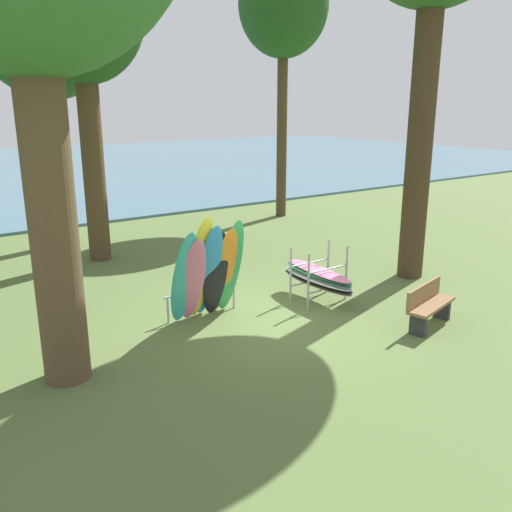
{
  "coord_description": "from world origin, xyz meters",
  "views": [
    {
      "loc": [
        -6.03,
        -8.42,
        4.3
      ],
      "look_at": [
        0.43,
        0.82,
        1.1
      ],
      "focal_mm": 38.4,
      "sensor_mm": 36.0,
      "label": 1
    }
  ],
  "objects_px": {
    "leaning_board_pile": "(208,273)",
    "board_storage_rack": "(318,277)",
    "tree_deep_back": "(81,15)",
    "park_bench": "(429,305)",
    "tree_mid_behind": "(44,11)",
    "tree_far_right_back": "(283,7)"
  },
  "relations": [
    {
      "from": "board_storage_rack",
      "to": "tree_mid_behind",
      "type": "bearing_deg",
      "value": 110.48
    },
    {
      "from": "leaning_board_pile",
      "to": "board_storage_rack",
      "type": "height_order",
      "value": "leaning_board_pile"
    },
    {
      "from": "leaning_board_pile",
      "to": "board_storage_rack",
      "type": "bearing_deg",
      "value": -9.08
    },
    {
      "from": "park_bench",
      "to": "board_storage_rack",
      "type": "bearing_deg",
      "value": 109.23
    },
    {
      "from": "tree_mid_behind",
      "to": "tree_deep_back",
      "type": "height_order",
      "value": "tree_mid_behind"
    },
    {
      "from": "tree_mid_behind",
      "to": "tree_far_right_back",
      "type": "distance_m",
      "value": 8.2
    },
    {
      "from": "tree_mid_behind",
      "to": "board_storage_rack",
      "type": "relative_size",
      "value": 4.33
    },
    {
      "from": "tree_deep_back",
      "to": "leaning_board_pile",
      "type": "bearing_deg",
      "value": -87.4
    },
    {
      "from": "tree_far_right_back",
      "to": "tree_deep_back",
      "type": "height_order",
      "value": "tree_far_right_back"
    },
    {
      "from": "tree_mid_behind",
      "to": "leaning_board_pile",
      "type": "xyz_separation_m",
      "value": [
        0.54,
        -7.89,
        -5.72
      ]
    },
    {
      "from": "park_bench",
      "to": "tree_far_right_back",
      "type": "bearing_deg",
      "value": 67.64
    },
    {
      "from": "leaning_board_pile",
      "to": "park_bench",
      "type": "bearing_deg",
      "value": -39.3
    },
    {
      "from": "tree_deep_back",
      "to": "leaning_board_pile",
      "type": "height_order",
      "value": "tree_deep_back"
    },
    {
      "from": "park_bench",
      "to": "tree_deep_back",
      "type": "bearing_deg",
      "value": 113.38
    },
    {
      "from": "tree_deep_back",
      "to": "leaning_board_pile",
      "type": "distance_m",
      "value": 7.79
    },
    {
      "from": "tree_deep_back",
      "to": "board_storage_rack",
      "type": "xyz_separation_m",
      "value": [
        2.81,
        -6.05,
        -5.82
      ]
    },
    {
      "from": "tree_far_right_back",
      "to": "leaning_board_pile",
      "type": "height_order",
      "value": "tree_far_right_back"
    },
    {
      "from": "tree_mid_behind",
      "to": "tree_far_right_back",
      "type": "bearing_deg",
      "value": -2.47
    },
    {
      "from": "tree_mid_behind",
      "to": "leaning_board_pile",
      "type": "relative_size",
      "value": 4.14
    },
    {
      "from": "tree_mid_behind",
      "to": "leaning_board_pile",
      "type": "distance_m",
      "value": 9.76
    },
    {
      "from": "tree_far_right_back",
      "to": "leaning_board_pile",
      "type": "relative_size",
      "value": 4.24
    },
    {
      "from": "tree_far_right_back",
      "to": "leaning_board_pile",
      "type": "bearing_deg",
      "value": -135.29
    }
  ]
}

